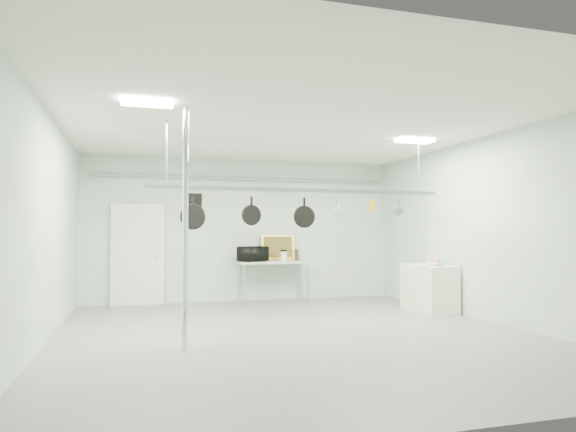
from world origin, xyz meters
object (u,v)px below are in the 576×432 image
object	(u,v)px
side_cabinet	(429,288)
skillet_right	(304,212)
coffee_canister	(284,256)
microwave	(253,254)
skillet_left	(193,212)
prep_table	(274,264)
skillet_mid	(251,211)
fruit_bowl	(436,264)
pot_rack	(302,188)
chrome_pole	(185,227)

from	to	relation	value
side_cabinet	skillet_right	bearing A→B (deg)	-159.28
side_cabinet	coffee_canister	distance (m)	3.20
microwave	skillet_left	distance (m)	3.73
prep_table	skillet_mid	xyz separation A→B (m)	(-1.22, -3.30, 1.03)
side_cabinet	skillet_mid	bearing A→B (deg)	-163.72
prep_table	fruit_bowl	world-z (taller)	fruit_bowl
prep_table	skillet_right	bearing A→B (deg)	-96.19
pot_rack	skillet_mid	bearing A→B (deg)	180.00
chrome_pole	pot_rack	distance (m)	2.19
pot_rack	coffee_canister	world-z (taller)	pot_rack
side_cabinet	pot_rack	bearing A→B (deg)	-159.55
skillet_right	chrome_pole	bearing A→B (deg)	-153.64
side_cabinet	coffee_canister	world-z (taller)	coffee_canister
pot_rack	coffee_canister	distance (m)	3.49
chrome_pole	skillet_right	distance (m)	2.15
side_cabinet	pot_rack	size ratio (longest dim) A/B	0.25
side_cabinet	coffee_canister	xyz separation A→B (m)	(-2.34, 2.11, 0.56)
pot_rack	skillet_right	bearing A→B (deg)	0.00
chrome_pole	pot_rack	xyz separation A→B (m)	(1.90, 0.90, 0.63)
coffee_canister	fruit_bowl	bearing A→B (deg)	-45.13
microwave	skillet_left	bearing A→B (deg)	38.89
side_cabinet	skillet_left	world-z (taller)	skillet_left
side_cabinet	microwave	distance (m)	3.77
chrome_pole	skillet_right	size ratio (longest dim) A/B	6.75
skillet_mid	pot_rack	bearing A→B (deg)	-8.79
skillet_mid	fruit_bowl	bearing A→B (deg)	3.99
coffee_canister	skillet_right	bearing A→B (deg)	-100.06
pot_rack	skillet_mid	xyz separation A→B (m)	(-0.82, 0.00, -0.37)
prep_table	skillet_left	distance (m)	4.04
pot_rack	prep_table	bearing A→B (deg)	83.09
coffee_canister	prep_table	bearing A→B (deg)	158.07
pot_rack	skillet_left	size ratio (longest dim) A/B	9.31
chrome_pole	microwave	world-z (taller)	chrome_pole
pot_rack	microwave	bearing A→B (deg)	91.35
microwave	fruit_bowl	distance (m)	3.88
prep_table	skillet_mid	world-z (taller)	skillet_mid
skillet_mid	side_cabinet	bearing A→B (deg)	7.49
side_cabinet	fruit_bowl	distance (m)	0.55
prep_table	skillet_right	world-z (taller)	skillet_right
microwave	skillet_left	size ratio (longest dim) A/B	1.15
microwave	fruit_bowl	bearing A→B (deg)	117.10
side_cabinet	skillet_left	xyz separation A→B (m)	(-4.66, -1.10, 1.38)
chrome_pole	prep_table	distance (m)	4.85
pot_rack	fruit_bowl	xyz separation A→B (m)	(2.96, 0.86, -1.29)
side_cabinet	microwave	size ratio (longest dim) A/B	2.03
skillet_left	coffee_canister	bearing A→B (deg)	42.76
skillet_left	skillet_mid	bearing A→B (deg)	-11.38
side_cabinet	skillet_mid	distance (m)	4.17
pot_rack	skillet_mid	world-z (taller)	pot_rack
chrome_pole	skillet_left	xyz separation A→B (m)	(0.19, 0.90, 0.23)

